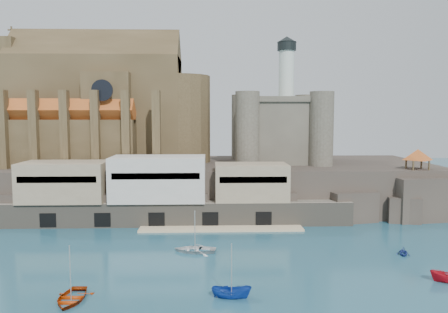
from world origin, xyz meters
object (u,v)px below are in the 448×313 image
(church, at_px, (106,110))
(pavilion, at_px, (418,156))
(boat_0, at_px, (71,301))
(boat_2, at_px, (231,298))
(castle_keep, at_px, (279,126))

(church, height_order, pavilion, church)
(boat_0, relative_size, boat_2, 1.33)
(church, xyz_separation_m, pavilion, (66.13, -15.85, -9.40))
(castle_keep, relative_size, pavilion, 4.58)
(pavilion, relative_size, boat_0, 1.04)
(pavilion, relative_size, boat_2, 1.38)
(boat_0, distance_m, boat_2, 18.19)
(castle_keep, distance_m, boat_0, 64.88)
(boat_0, height_order, boat_2, boat_0)
(castle_keep, distance_m, pavilion, 30.50)
(church, distance_m, castle_keep, 40.39)
(boat_0, bearing_deg, castle_keep, 60.52)
(boat_0, bearing_deg, church, 100.05)
(church, bearing_deg, castle_keep, -1.11)
(boat_2, bearing_deg, pavilion, -39.43)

